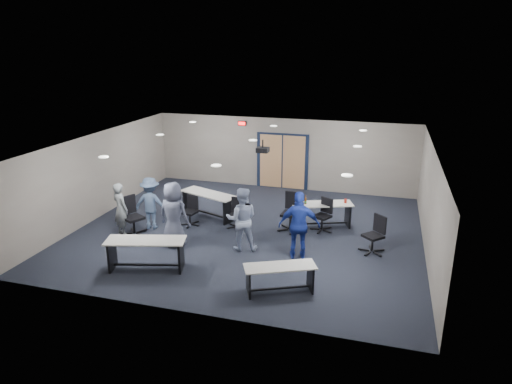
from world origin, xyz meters
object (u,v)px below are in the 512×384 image
(table_back_left, at_px, (209,201))
(chair_loose_left, at_px, (133,216))
(person_lightblue, at_px, (242,219))
(chair_back_a, at_px, (190,211))
(chair_back_d, at_px, (322,215))
(person_plaid, at_px, (174,215))
(chair_back_b, at_px, (237,213))
(chair_back_c, at_px, (291,213))
(table_back_right, at_px, (322,210))
(chair_loose_right, at_px, (373,235))
(table_front_left, at_px, (146,249))
(table_front_right, at_px, (280,274))
(person_back, at_px, (151,203))
(person_navy, at_px, (299,225))
(person_gray, at_px, (121,209))

(table_back_left, xyz_separation_m, chair_loose_left, (-1.57, -1.99, 0.03))
(person_lightblue, bearing_deg, chair_back_a, -45.23)
(chair_back_d, xyz_separation_m, person_plaid, (-3.77, -2.18, 0.42))
(chair_back_a, xyz_separation_m, chair_back_b, (1.45, 0.21, -0.00))
(table_back_left, bearing_deg, chair_back_c, 12.15)
(table_back_right, bearing_deg, chair_loose_right, -63.00)
(chair_loose_right, xyz_separation_m, person_lightblue, (-3.43, -0.76, 0.36))
(table_back_left, relative_size, person_lightblue, 1.18)
(table_front_left, relative_size, person_lightblue, 1.16)
(chair_back_a, distance_m, person_plaid, 1.57)
(table_front_left, bearing_deg, chair_back_d, 28.47)
(table_front_right, height_order, chair_loose_right, chair_loose_right)
(table_front_right, xyz_separation_m, table_back_right, (0.33, 4.14, 0.08))
(chair_back_d, relative_size, person_back, 0.62)
(table_front_left, relative_size, person_plaid, 1.11)
(person_navy, bearing_deg, person_gray, -13.55)
(table_back_left, relative_size, chair_back_b, 2.24)
(table_front_right, distance_m, chair_loose_left, 5.23)
(person_plaid, height_order, person_lightblue, person_plaid)
(table_front_left, bearing_deg, chair_back_c, 34.12)
(table_front_right, bearing_deg, chair_back_c, 73.40)
(chair_back_d, bearing_deg, person_plaid, -121.04)
(table_front_left, bearing_deg, chair_back_a, 77.84)
(chair_back_c, distance_m, person_plaid, 3.46)
(table_back_left, height_order, person_plaid, person_plaid)
(table_back_left, relative_size, chair_loose_right, 2.00)
(person_back, bearing_deg, table_back_right, -173.17)
(chair_loose_right, xyz_separation_m, person_back, (-6.52, -0.08, 0.28))
(person_gray, bearing_deg, table_front_right, -172.95)
(chair_back_d, relative_size, person_gray, 0.63)
(chair_back_d, bearing_deg, chair_back_c, -135.17)
(chair_back_b, distance_m, person_back, 2.60)
(chair_loose_right, bearing_deg, chair_back_a, -140.75)
(table_front_left, distance_m, table_back_left, 3.80)
(table_back_left, xyz_separation_m, person_plaid, (-0.09, -2.33, 0.37))
(table_front_left, bearing_deg, table_back_right, 31.39)
(person_gray, bearing_deg, person_lightblue, -152.62)
(chair_loose_right, xyz_separation_m, person_navy, (-1.85, -0.84, 0.39))
(person_back, bearing_deg, person_plaid, 131.45)
(chair_loose_left, bearing_deg, table_back_left, -9.13)
(table_front_right, height_order, table_back_left, table_back_left)
(table_front_left, relative_size, chair_back_a, 2.21)
(person_back, bearing_deg, table_front_left, 105.30)
(chair_loose_right, relative_size, person_lightblue, 0.59)
(table_front_right, bearing_deg, person_lightblue, 103.35)
(chair_back_a, distance_m, chair_back_d, 4.04)
(table_back_right, distance_m, chair_loose_left, 5.61)
(chair_back_d, height_order, person_navy, person_navy)
(table_front_left, height_order, chair_back_a, chair_back_a)
(person_back, bearing_deg, chair_back_b, -174.01)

